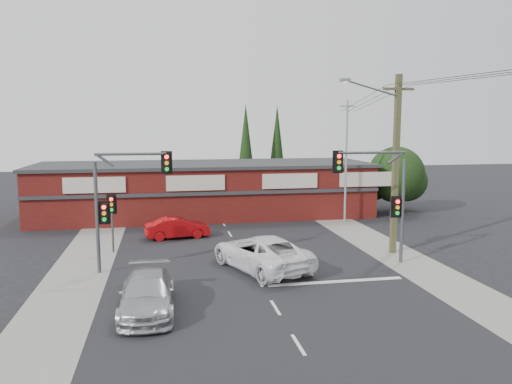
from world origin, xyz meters
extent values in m
plane|color=black|center=(0.00, 0.00, 0.00)|extent=(120.00, 120.00, 0.00)
cube|color=black|center=(0.00, 5.00, 0.01)|extent=(14.00, 70.00, 0.01)
cube|color=gray|center=(-8.50, 5.00, 0.01)|extent=(3.00, 70.00, 0.02)
cube|color=gray|center=(8.50, 5.00, 0.01)|extent=(3.00, 70.00, 0.02)
cube|color=silver|center=(3.50, -1.50, 0.01)|extent=(6.50, 0.35, 0.01)
imported|color=white|center=(0.48, 1.16, 0.87)|extent=(4.97, 6.86, 1.73)
imported|color=#ADB1B3|center=(-5.01, -3.71, 0.73)|extent=(2.15, 5.09, 1.47)
imported|color=#AA0A0D|center=(-3.47, 9.03, 0.68)|extent=(4.29, 2.09, 1.35)
cube|color=silver|center=(0.00, -7.67, 0.01)|extent=(0.12, 1.60, 0.01)
cube|color=silver|center=(0.00, -4.23, 0.01)|extent=(0.12, 1.60, 0.01)
cube|color=silver|center=(0.00, -0.79, 0.01)|extent=(0.12, 1.60, 0.01)
cube|color=silver|center=(0.00, 2.66, 0.01)|extent=(0.12, 1.60, 0.01)
cube|color=silver|center=(0.00, 6.10, 0.01)|extent=(0.12, 1.60, 0.01)
cube|color=silver|center=(0.00, 9.54, 0.01)|extent=(0.12, 1.60, 0.01)
cube|color=silver|center=(0.00, 12.98, 0.01)|extent=(0.12, 1.60, 0.01)
cube|color=#49110E|center=(-1.00, 17.00, 2.00)|extent=(26.00, 8.00, 4.00)
cube|color=#2D2D30|center=(-1.00, 17.00, 4.10)|extent=(26.40, 8.40, 0.25)
cube|color=beige|center=(-9.00, 12.95, 3.10)|extent=(4.20, 0.12, 1.10)
cube|color=beige|center=(-2.00, 12.95, 3.10)|extent=(4.20, 0.12, 1.10)
cube|color=beige|center=(5.00, 12.95, 3.10)|extent=(4.20, 0.12, 1.10)
cube|color=beige|center=(11.00, 12.95, 3.10)|extent=(4.20, 0.12, 1.10)
cube|color=#2D2D30|center=(-1.00, 12.90, 2.30)|extent=(26.00, 0.15, 0.25)
cylinder|color=#2D2116|center=(14.50, 15.00, 0.90)|extent=(0.50, 0.50, 1.80)
sphere|color=black|center=(14.50, 15.00, 3.20)|extent=(4.60, 4.60, 4.60)
sphere|color=black|center=(16.00, 16.00, 2.50)|extent=(3.40, 3.40, 3.40)
sphere|color=black|center=(13.20, 16.40, 2.30)|extent=(2.80, 2.80, 2.80)
cylinder|color=#2D2116|center=(3.50, 24.00, 1.00)|extent=(0.24, 0.24, 2.00)
cone|color=black|center=(3.50, 24.00, 5.50)|extent=(1.80, 1.80, 7.50)
cylinder|color=#2D2116|center=(7.00, 26.00, 1.00)|extent=(0.24, 0.24, 2.00)
cone|color=black|center=(7.00, 26.00, 5.50)|extent=(1.80, 1.80, 7.50)
cylinder|color=#47494C|center=(-7.50, 2.00, 2.75)|extent=(0.18, 0.18, 5.50)
cylinder|color=#47494C|center=(-5.80, 2.00, 5.85)|extent=(3.40, 0.14, 0.14)
cylinder|color=#47494C|center=(-6.99, 2.00, 5.55)|extent=(0.82, 0.14, 0.63)
cube|color=black|center=(-4.10, 2.00, 5.40)|extent=(0.32, 0.22, 0.95)
cube|color=black|center=(-4.10, 2.07, 5.40)|extent=(0.55, 0.04, 1.15)
cylinder|color=#FF0C07|center=(-4.10, 1.87, 5.70)|extent=(0.20, 0.06, 0.20)
cylinder|color=orange|center=(-4.10, 1.87, 5.40)|extent=(0.20, 0.06, 0.20)
cylinder|color=#0CE526|center=(-4.10, 1.87, 5.10)|extent=(0.20, 0.06, 0.20)
cube|color=black|center=(-7.15, 2.00, 3.00)|extent=(0.32, 0.22, 0.95)
cube|color=black|center=(-7.15, 2.07, 3.00)|extent=(0.55, 0.04, 1.15)
cylinder|color=#FF0C07|center=(-7.15, 1.87, 3.30)|extent=(0.20, 0.06, 0.20)
cylinder|color=orange|center=(-7.15, 1.87, 3.00)|extent=(0.20, 0.06, 0.20)
cylinder|color=#0CE526|center=(-7.15, 1.87, 2.70)|extent=(0.20, 0.06, 0.20)
cylinder|color=#47494C|center=(8.00, 1.00, 2.75)|extent=(0.18, 0.18, 5.50)
cylinder|color=#47494C|center=(6.20, 1.00, 5.85)|extent=(3.60, 0.14, 0.14)
cylinder|color=#47494C|center=(7.46, 1.00, 5.55)|extent=(0.82, 0.14, 0.63)
cube|color=black|center=(4.40, 1.00, 5.40)|extent=(0.32, 0.22, 0.95)
cube|color=black|center=(4.40, 1.07, 5.40)|extent=(0.55, 0.04, 1.15)
cylinder|color=#FF0C07|center=(4.40, 0.87, 5.70)|extent=(0.20, 0.06, 0.20)
cylinder|color=orange|center=(4.40, 0.87, 5.40)|extent=(0.20, 0.06, 0.20)
cylinder|color=#0CE526|center=(4.40, 0.87, 5.10)|extent=(0.20, 0.06, 0.20)
cube|color=black|center=(7.65, 1.00, 3.00)|extent=(0.32, 0.22, 0.95)
cube|color=black|center=(7.65, 1.07, 3.00)|extent=(0.55, 0.04, 1.15)
cylinder|color=#FF0C07|center=(7.65, 0.87, 3.30)|extent=(0.20, 0.06, 0.20)
cylinder|color=orange|center=(7.65, 0.87, 3.00)|extent=(0.20, 0.06, 0.20)
cylinder|color=#0CE526|center=(7.65, 0.87, 2.70)|extent=(0.20, 0.06, 0.20)
cylinder|color=#47494C|center=(-7.20, 6.00, 1.50)|extent=(0.12, 0.12, 3.00)
cube|color=black|center=(-7.20, 6.00, 2.80)|extent=(0.32, 0.22, 0.95)
cube|color=black|center=(-7.20, 6.07, 2.80)|extent=(0.55, 0.04, 1.15)
cylinder|color=#FF0C07|center=(-7.20, 5.87, 3.10)|extent=(0.20, 0.06, 0.20)
cylinder|color=orange|center=(-7.20, 5.87, 2.80)|extent=(0.20, 0.06, 0.20)
cylinder|color=#0CE526|center=(-7.20, 5.87, 2.50)|extent=(0.20, 0.06, 0.20)
cube|color=brown|center=(8.50, 3.00, 5.00)|extent=(0.30, 0.30, 10.00)
cube|color=brown|center=(8.50, 3.00, 9.20)|extent=(1.80, 0.14, 0.14)
cylinder|color=#47494C|center=(6.90, 2.85, 9.20)|extent=(3.23, 0.39, 0.89)
cube|color=slate|center=(5.30, 2.70, 9.60)|extent=(0.55, 0.25, 0.18)
cylinder|color=silver|center=(5.30, 2.70, 9.50)|extent=(0.28, 0.28, 0.05)
cylinder|color=gray|center=(9.00, 12.00, 4.50)|extent=(0.16, 0.16, 9.00)
cube|color=gray|center=(9.00, 12.00, 8.60)|extent=(1.20, 0.10, 0.10)
cylinder|color=black|center=(8.15, 7.50, 8.80)|extent=(0.73, 9.01, 1.22)
cylinder|color=black|center=(7.65, -7.00, 9.15)|extent=(0.32, 20.00, 0.52)
cylinder|color=black|center=(8.75, 7.50, 8.80)|extent=(0.52, 9.00, 1.22)
cylinder|color=black|center=(9.34, 7.50, 8.80)|extent=(0.31, 9.00, 1.22)
camera|label=1|loc=(-4.27, -22.87, 7.27)|focal=35.00mm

